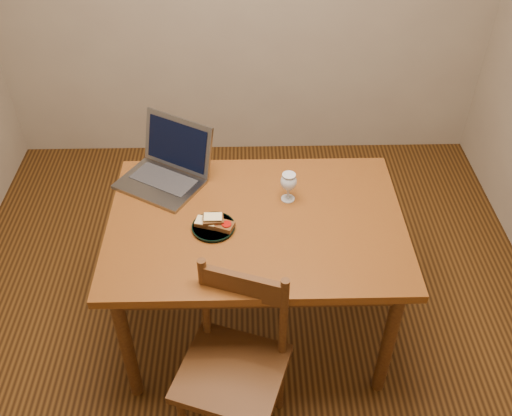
{
  "coord_description": "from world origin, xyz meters",
  "views": [
    {
      "loc": [
        0.0,
        -1.88,
        2.42
      ],
      "look_at": [
        0.04,
        -0.02,
        0.8
      ],
      "focal_mm": 40.0,
      "sensor_mm": 36.0,
      "label": 1
    }
  ],
  "objects_px": {
    "chair": "(233,360)",
    "milk_glass": "(288,187)",
    "table": "(256,234)",
    "laptop": "(168,165)",
    "plate": "(213,227)"
  },
  "relations": [
    {
      "from": "plate",
      "to": "laptop",
      "type": "bearing_deg",
      "value": 121.25
    },
    {
      "from": "table",
      "to": "chair",
      "type": "relative_size",
      "value": 2.54
    },
    {
      "from": "table",
      "to": "laptop",
      "type": "relative_size",
      "value": 2.65
    },
    {
      "from": "chair",
      "to": "milk_glass",
      "type": "xyz_separation_m",
      "value": [
        0.25,
        0.67,
        0.34
      ]
    },
    {
      "from": "chair",
      "to": "laptop",
      "type": "bearing_deg",
      "value": 128.84
    },
    {
      "from": "plate",
      "to": "table",
      "type": "bearing_deg",
      "value": 15.41
    },
    {
      "from": "plate",
      "to": "laptop",
      "type": "height_order",
      "value": "laptop"
    },
    {
      "from": "table",
      "to": "chair",
      "type": "distance_m",
      "value": 0.57
    },
    {
      "from": "plate",
      "to": "milk_glass",
      "type": "relative_size",
      "value": 1.31
    },
    {
      "from": "milk_glass",
      "to": "laptop",
      "type": "xyz_separation_m",
      "value": [
        -0.56,
        0.18,
        -0.0
      ]
    },
    {
      "from": "table",
      "to": "chair",
      "type": "xyz_separation_m",
      "value": [
        -0.1,
        -0.53,
        -0.18
      ]
    },
    {
      "from": "plate",
      "to": "laptop",
      "type": "relative_size",
      "value": 0.38
    },
    {
      "from": "laptop",
      "to": "milk_glass",
      "type": "bearing_deg",
      "value": 13.23
    },
    {
      "from": "table",
      "to": "laptop",
      "type": "xyz_separation_m",
      "value": [
        -0.41,
        0.32,
        0.16
      ]
    },
    {
      "from": "chair",
      "to": "plate",
      "type": "height_order",
      "value": "chair"
    }
  ]
}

